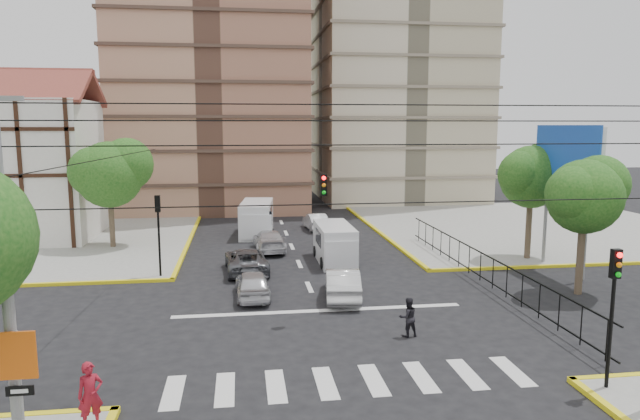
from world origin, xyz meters
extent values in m
plane|color=black|center=(0.00, 0.00, 0.00)|extent=(160.00, 160.00, 0.00)
cube|color=gray|center=(-20.00, 20.00, 0.07)|extent=(26.00, 26.00, 0.15)
cube|color=gray|center=(20.00, 20.00, 0.07)|extent=(26.00, 26.00, 0.15)
cube|color=silver|center=(0.00, -6.00, 0.01)|extent=(12.00, 2.40, 0.01)
cube|color=silver|center=(0.00, 1.20, 0.01)|extent=(13.00, 0.40, 0.01)
cube|color=silver|center=(-19.00, 20.00, 5.00)|extent=(10.00, 8.00, 10.00)
cube|color=maroon|center=(-19.00, 18.10, 10.90)|extent=(10.80, 4.25, 2.65)
cube|color=maroon|center=(-19.00, 21.90, 10.90)|extent=(10.80, 4.25, 2.65)
cylinder|color=slate|center=(14.50, 4.00, 2.15)|extent=(0.20, 0.20, 4.00)
cylinder|color=slate|center=(14.50, 8.00, 2.15)|extent=(0.20, 0.20, 4.00)
cube|color=silver|center=(14.50, 6.00, 6.15)|extent=(0.25, 6.00, 4.00)
cube|color=blue|center=(14.30, 6.00, 6.15)|extent=(0.08, 6.20, 4.20)
cylinder|color=#473828|center=(13.00, 2.00, 2.10)|extent=(0.36, 0.36, 4.20)
sphere|color=#164C15|center=(13.00, 2.00, 4.84)|extent=(3.60, 3.60, 3.60)
sphere|color=#164C15|center=(13.90, 2.30, 5.38)|extent=(2.88, 2.88, 2.88)
sphere|color=#164C15|center=(12.28, 1.70, 5.03)|extent=(2.70, 2.70, 2.70)
cylinder|color=#473828|center=(14.00, 9.00, 2.24)|extent=(0.36, 0.36, 4.48)
sphere|color=#164C15|center=(14.00, 9.00, 5.16)|extent=(3.80, 3.80, 3.80)
sphere|color=#164C15|center=(14.95, 9.30, 5.73)|extent=(3.04, 3.04, 3.04)
sphere|color=#164C15|center=(13.24, 8.70, 5.35)|extent=(2.85, 2.85, 2.85)
cylinder|color=#473828|center=(-12.00, 16.00, 2.10)|extent=(0.36, 0.36, 4.20)
sphere|color=#164C15|center=(-12.00, 16.00, 5.00)|extent=(4.40, 4.40, 4.40)
sphere|color=#164C15|center=(-10.90, 16.30, 5.67)|extent=(3.52, 3.52, 3.52)
sphere|color=#164C15|center=(-12.88, 15.70, 5.22)|extent=(3.30, 3.30, 3.30)
cylinder|color=black|center=(7.80, -7.80, 1.90)|extent=(0.12, 0.12, 3.50)
cube|color=black|center=(7.80, -7.80, 4.10)|extent=(0.28, 0.22, 0.90)
sphere|color=#FF0C0C|center=(7.80, -7.80, 4.40)|extent=(0.17, 0.17, 0.17)
cylinder|color=black|center=(-7.80, 7.80, 1.90)|extent=(0.12, 0.12, 3.50)
cube|color=black|center=(-7.80, 7.80, 4.10)|extent=(0.28, 0.22, 0.90)
sphere|color=#FF0C0C|center=(-7.80, 7.80, 4.40)|extent=(0.17, 0.17, 0.17)
cube|color=black|center=(0.00, 0.00, 5.80)|extent=(0.28, 0.22, 0.90)
cylinder|color=black|center=(0.00, -9.00, 6.25)|extent=(18.00, 0.03, 0.03)
cylinder|color=slate|center=(-9.00, -9.00, 4.65)|extent=(0.28, 0.28, 9.00)
cylinder|color=slate|center=(-8.80, -9.20, 1.75)|extent=(0.08, 0.08, 3.20)
cube|color=#E5590C|center=(-8.80, -9.25, 2.75)|extent=(0.90, 0.06, 1.20)
cube|color=black|center=(-8.80, -9.25, 1.85)|extent=(0.65, 0.05, 0.25)
cube|color=silver|center=(2.18, 10.23, 1.14)|extent=(1.99, 4.96, 2.28)
cube|color=silver|center=(2.18, 8.24, 0.99)|extent=(1.88, 1.19, 1.59)
cube|color=black|center=(2.18, 7.90, 1.54)|extent=(1.83, 0.10, 0.89)
cylinder|color=black|center=(1.23, 8.64, 0.35)|extent=(0.25, 0.69, 0.69)
cylinder|color=black|center=(3.12, 8.64, 0.35)|extent=(0.25, 0.69, 0.69)
cylinder|color=black|center=(1.23, 11.81, 0.35)|extent=(0.25, 0.69, 0.69)
cylinder|color=black|center=(3.12, 11.81, 0.35)|extent=(0.25, 0.69, 0.69)
cube|color=silver|center=(-2.25, 19.51, 1.26)|extent=(2.77, 5.70, 2.53)
cube|color=silver|center=(-2.25, 17.31, 1.10)|extent=(2.22, 1.53, 1.76)
cube|color=black|center=(-2.25, 16.93, 1.70)|extent=(2.03, 0.31, 0.99)
cylinder|color=black|center=(-3.30, 17.75, 0.38)|extent=(0.25, 0.77, 0.77)
cylinder|color=black|center=(-1.21, 17.75, 0.38)|extent=(0.25, 0.77, 0.77)
cylinder|color=black|center=(-3.30, 21.27, 0.38)|extent=(0.25, 0.77, 0.77)
cylinder|color=black|center=(-1.21, 21.27, 0.38)|extent=(0.25, 0.77, 0.77)
imported|color=#BCBDC2|center=(-2.91, 3.62, 0.68)|extent=(1.72, 4.02, 1.35)
imported|color=silver|center=(1.35, 2.91, 0.74)|extent=(2.14, 4.69, 1.49)
imported|color=#5A5B61|center=(-3.16, 8.55, 0.68)|extent=(2.56, 5.02, 1.36)
imported|color=silver|center=(-1.60, 13.88, 0.69)|extent=(2.16, 4.85, 1.38)
imported|color=#252528|center=(3.07, 15.16, 0.65)|extent=(1.90, 3.94, 1.30)
imported|color=silver|center=(2.46, 21.13, 0.66)|extent=(1.73, 4.13, 1.33)
imported|color=maroon|center=(-7.50, -8.06, 1.06)|extent=(0.79, 0.67, 1.82)
imported|color=black|center=(3.02, -2.37, 0.79)|extent=(0.85, 0.71, 1.57)
camera|label=1|loc=(-3.37, -23.18, 8.24)|focal=32.00mm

